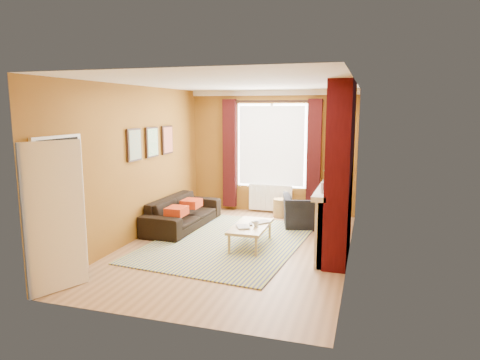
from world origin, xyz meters
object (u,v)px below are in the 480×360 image
Objects in this scene: wicker_stool at (280,208)px; coffee_table at (251,227)px; sofa at (183,212)px; armchair at (308,211)px; floor_lamp at (339,170)px.

coffee_table is at bearing -92.00° from wicker_stool.
sofa is 2.09× the size of armchair.
armchair is 0.70× the size of floor_lamp.
coffee_table is (-0.79, -1.53, 0.02)m from armchair.
floor_lamp reaches higher than sofa.
floor_lamp reaches higher than armchair.
coffee_table is (1.65, -0.78, 0.04)m from sofa.
floor_lamp reaches higher than coffee_table.
floor_lamp is at bearing -149.38° from armchair.
sofa is 1.83m from coffee_table.
sofa is 2.55m from armchair.
armchair reaches higher than coffee_table.
sofa is 3.33m from floor_lamp.
coffee_table is 2.20m from wicker_stool.
floor_lamp reaches higher than wicker_stool.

